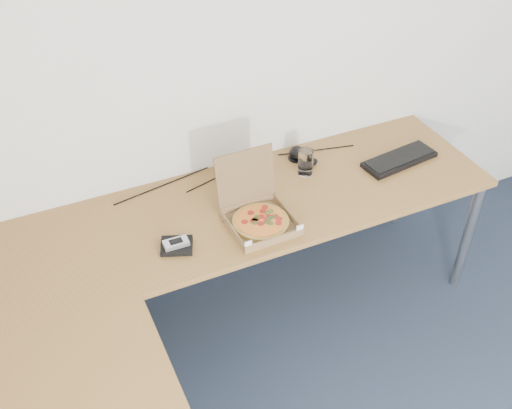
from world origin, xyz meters
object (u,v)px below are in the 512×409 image
keyboard (399,160)px  wallet (177,246)px  pizza_box (259,217)px  drinking_glass (306,162)px  desk (203,296)px

keyboard → wallet: keyboard is taller
pizza_box → wallet: 0.39m
drinking_glass → wallet: size_ratio=0.98×
keyboard → wallet: bearing=179.1°
desk → drinking_glass: size_ratio=18.97×
desk → drinking_glass: drinking_glass is taller
desk → keyboard: (1.23, 0.42, 0.04)m
desk → wallet: (-0.01, 0.28, 0.04)m
drinking_glass → keyboard: drinking_glass is taller
wallet → drinking_glass: bearing=39.9°
keyboard → wallet: size_ratio=2.95×
pizza_box → keyboard: 0.86m
pizza_box → keyboard: size_ratio=0.83×
drinking_glass → pizza_box: bearing=-145.5°
drinking_glass → keyboard: size_ratio=0.33×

